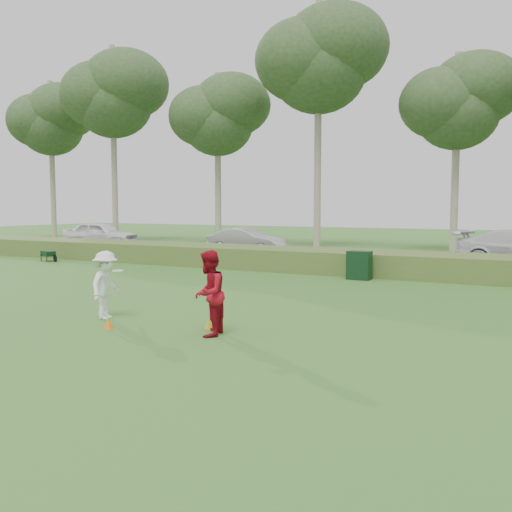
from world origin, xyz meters
The scene contains 16 objects.
ground centered at (0.00, 0.00, 0.00)m, with size 120.00×120.00×0.00m, color #2C6120.
reed_strip centered at (0.00, 12.00, 0.45)m, with size 80.00×3.00×0.90m, color #445F26.
park_road centered at (0.00, 17.00, 0.03)m, with size 80.00×6.00×0.06m, color #2D2D2D.
tree_0 centered at (-30.00, 23.50, 9.72)m, with size 6.76×6.76×13.00m.
tree_1 centered at (-22.00, 22.20, 10.85)m, with size 7.54×7.54×14.50m.
tree_2 centered at (-14.00, 24.00, 8.97)m, with size 6.50×6.50×12.00m.
tree_3 centered at (-6.00, 23.00, 11.60)m, with size 7.80×7.80×15.50m.
tree_4 centered at (2.00, 24.50, 8.59)m, with size 6.24×6.24×11.50m.
player_white centered at (-1.94, -0.08, 0.83)m, with size 0.96×1.18×1.65m.
player_red centered at (1.29, -0.43, 0.91)m, with size 0.88×0.69×1.81m, color maroon.
cone_orange centered at (-1.07, -0.93, 0.12)m, with size 0.21×0.21×0.24m, color orange.
cone_yellow centered at (0.89, 0.17, 0.11)m, with size 0.20×0.20×0.22m, color gold.
utility_cabinet centered at (1.10, 10.01, 0.53)m, with size 0.86×0.53×1.07m, color black.
wheelbarrow centered at (-14.70, 9.41, 0.38)m, with size 1.10×0.71×0.52m.
car_left centered at (-18.96, 17.46, 0.89)m, with size 1.97×4.90×1.67m, color white.
car_mid centered at (-7.90, 17.34, 0.78)m, with size 1.53×4.39×1.45m, color #B6B6BA.
Camera 1 is at (7.85, -10.35, 2.73)m, focal length 40.00 mm.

